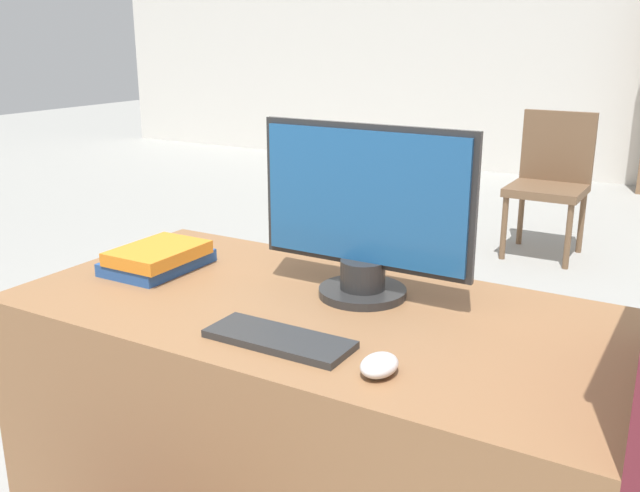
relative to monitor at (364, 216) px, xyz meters
The scene contains 6 objects.
desk 0.58m from the monitor, 118.74° to the right, with size 1.44×0.73×0.73m.
monitor is the anchor object (origin of this frame).
keyboard 0.38m from the monitor, 94.13° to the right, with size 0.31×0.12×0.02m.
mouse 0.45m from the monitor, 58.72° to the right, with size 0.07×0.09×0.04m.
book_stack 0.60m from the monitor, 169.80° to the right, with size 0.20×0.27×0.07m.
far_chair 3.04m from the monitor, 94.35° to the left, with size 0.44×0.44×0.88m.
Camera 1 is at (0.79, -0.97, 1.34)m, focal length 40.00 mm.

